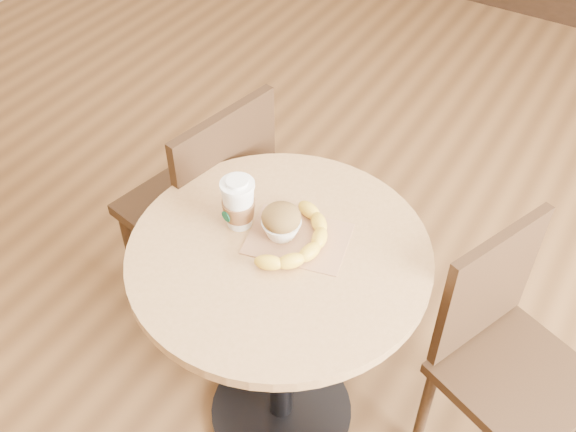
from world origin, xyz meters
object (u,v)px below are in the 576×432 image
at_px(cafe_table, 280,303).
at_px(coffee_cup, 238,204).
at_px(chair_right, 505,355).
at_px(banana, 301,240).
at_px(muffin, 281,222).
at_px(chair_left, 206,205).

height_order(cafe_table, coffee_cup, coffee_cup).
relative_size(chair_right, banana, 2.99).
xyz_separation_m(chair_right, muffin, (-0.57, -0.19, 0.35)).
bearing_deg(banana, chair_left, 157.94).
relative_size(cafe_table, chair_right, 0.93).
bearing_deg(cafe_table, coffee_cup, 168.72).
distance_m(coffee_cup, banana, 0.18).
bearing_deg(chair_left, muffin, 74.24).
bearing_deg(chair_left, chair_right, 99.70).
bearing_deg(chair_left, coffee_cup, 64.01).
bearing_deg(chair_right, cafe_table, 134.37).
distance_m(chair_left, banana, 0.59).
xyz_separation_m(chair_left, coffee_cup, (0.30, -0.22, 0.33)).
xyz_separation_m(cafe_table, coffee_cup, (-0.13, 0.03, 0.27)).
distance_m(chair_right, banana, 0.64).
xyz_separation_m(chair_right, banana, (-0.51, -0.19, 0.33)).
distance_m(muffin, banana, 0.07).
xyz_separation_m(chair_right, coffee_cup, (-0.68, -0.20, 0.37)).
xyz_separation_m(muffin, banana, (0.06, -0.01, -0.02)).
height_order(coffee_cup, banana, coffee_cup).
height_order(chair_left, coffee_cup, coffee_cup).
height_order(cafe_table, banana, banana).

